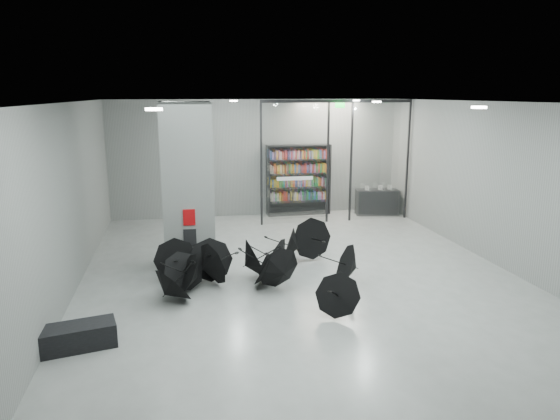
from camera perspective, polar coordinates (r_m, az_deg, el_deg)
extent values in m
plane|color=gray|center=(11.55, 2.97, -8.36)|extent=(14.00, 14.00, 0.00)
cube|color=gray|center=(10.77, 3.22, 11.90)|extent=(10.00, 14.00, 0.02)
cube|color=slate|center=(17.76, -2.58, 5.82)|extent=(10.00, 0.02, 4.00)
cube|color=slate|center=(4.88, 24.83, -14.96)|extent=(10.00, 0.02, 4.00)
cube|color=slate|center=(10.89, -23.32, 0.26)|extent=(0.02, 14.00, 4.00)
cube|color=slate|center=(13.14, 24.72, 2.14)|extent=(0.02, 14.00, 4.00)
cube|color=slate|center=(12.61, -10.32, 2.71)|extent=(1.20, 1.20, 4.00)
cube|color=#A50A07|center=(12.13, -10.12, -0.81)|extent=(0.28, 0.04, 0.38)
cube|color=black|center=(12.26, -10.03, -3.08)|extent=(0.30, 0.03, 0.42)
cube|color=#0CE533|center=(16.53, 6.71, 11.55)|extent=(0.30, 0.06, 0.15)
cube|color=silver|center=(16.49, 1.68, 5.28)|extent=(2.20, 0.02, 3.95)
cube|color=silver|center=(17.37, 11.08, 5.43)|extent=(2.00, 0.02, 3.95)
cube|color=black|center=(16.28, -2.11, 5.17)|extent=(0.06, 0.06, 4.00)
cube|color=black|center=(16.77, 5.36, 5.35)|extent=(0.06, 0.06, 4.00)
cube|color=black|center=(17.02, 7.95, 5.40)|extent=(0.06, 0.06, 4.00)
cube|color=black|center=(17.78, 14.08, 5.45)|extent=(0.06, 0.06, 4.00)
cube|color=black|center=(16.72, 6.51, 12.01)|extent=(5.00, 0.08, 0.10)
cube|color=black|center=(9.44, -21.79, -13.02)|extent=(1.35, 0.79, 0.41)
cube|color=black|center=(18.31, 10.80, 0.88)|extent=(1.57, 0.86, 0.89)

